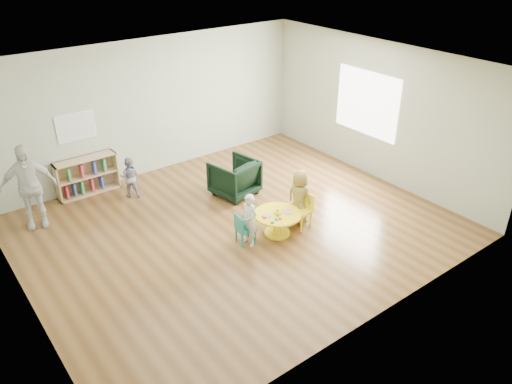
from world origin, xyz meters
The scene contains 11 objects.
room centered at (0.01, 0.00, 1.89)m, with size 7.10×7.00×2.80m.
activity_table centered at (0.42, -0.59, 0.28)m, with size 0.80×0.80×0.45m.
kid_chair_left centered at (-0.21, -0.47, 0.29)m, with size 0.33×0.33×0.54m.
kid_chair_right centered at (0.95, -0.63, 0.33)m, with size 0.37×0.37×0.61m.
bookshelf centered at (-1.61, 2.86, 0.37)m, with size 1.20×0.30×0.75m.
alphabet_poster centered at (-1.60, 2.98, 1.35)m, with size 0.74×0.01×0.54m.
armchair centered at (0.67, 1.03, 0.36)m, with size 0.78×0.80×0.73m, color black.
child_left centered at (-0.15, -0.55, 0.46)m, with size 0.33×0.22×0.92m, color silver.
child_right centered at (0.98, -0.51, 0.50)m, with size 0.49×0.32×1.01m, color yellow.
toddler centered at (-0.98, 2.21, 0.41)m, with size 0.40×0.31×0.82m, color #1B1E45.
adult_caretaker centered at (-2.79, 2.20, 0.77)m, with size 0.90×0.38×1.54m, color silver.
Camera 1 is at (-4.27, -6.15, 4.71)m, focal length 35.00 mm.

